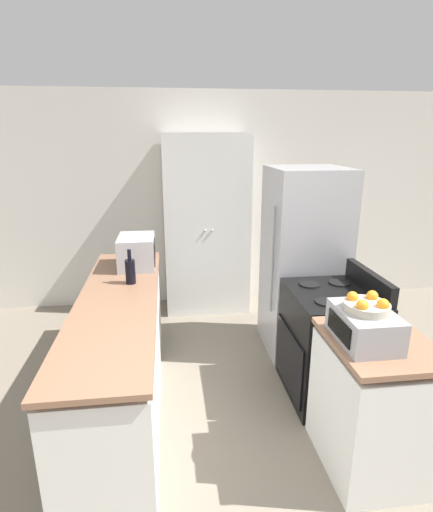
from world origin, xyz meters
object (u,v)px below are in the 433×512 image
Objects in this scene: refrigerator at (303,262)px; fruit_bowl at (367,305)px; microwave at (137,252)px; wine_bottle at (130,271)px; stove at (329,343)px; pantry_cabinet at (206,226)px; toaster_oven at (364,326)px.

refrigerator is 6.89× the size of fruit_bowl.
microwave and wine_bottle have the same top height.
stove is 2.41× the size of microwave.
wine_bottle is (-1.59, 0.40, 0.56)m from stove.
pantry_cabinet is 2.12m from stove.
microwave is at bearing 131.58° from toaster_oven.
refrigerator is at bearing 88.22° from stove.
wine_bottle is at bearing -93.65° from microwave.
fruit_bowl reaches higher than toaster_oven.
toaster_oven is at bearing -96.06° from refrigerator.
wine_bottle reaches higher than toaster_oven.
toaster_oven is at bearing -38.79° from wine_bottle.
wine_bottle is at bearing 141.19° from fruit_bowl.
pantry_cabinet reaches higher than refrigerator.
refrigerator is at bearing -2.01° from microwave.
wine_bottle is at bearing -118.10° from pantry_cabinet.
stove is 1.87m from microwave.
stove is at bearing -91.78° from refrigerator.
fruit_bowl is at bearing -50.76° from toaster_oven.
stove is 0.59× the size of refrigerator.
stove is 4.06× the size of fruit_bowl.
toaster_oven is 1.64× the size of fruit_bowl.
toaster_oven reaches higher than stove.
fruit_bowl reaches higher than microwave.
fruit_bowl reaches higher than wine_bottle.
pantry_cabinet is 1.16× the size of refrigerator.
stove is 2.47× the size of toaster_oven.
toaster_oven is at bearing -100.40° from stove.
refrigerator is (0.84, -1.08, -0.15)m from pantry_cabinet.
wine_bottle is 1.87m from fruit_bowl.
refrigerator is 1.66m from wine_bottle.
pantry_cabinet reaches higher than fruit_bowl.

